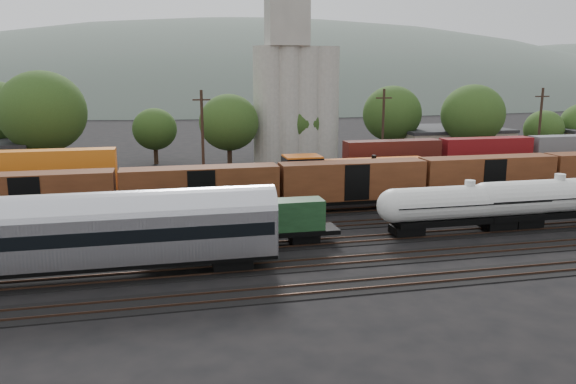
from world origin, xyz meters
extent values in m
plane|color=black|center=(0.00, 0.00, 0.00)|extent=(600.00, 600.00, 0.00)
cube|color=black|center=(0.00, -15.00, 0.04)|extent=(180.00, 3.20, 0.08)
cube|color=#382319|center=(0.00, -15.72, 0.12)|extent=(180.00, 0.08, 0.16)
cube|color=#382319|center=(0.00, -14.28, 0.12)|extent=(180.00, 0.08, 0.16)
cube|color=black|center=(0.00, -10.00, 0.04)|extent=(180.00, 3.20, 0.08)
cube|color=#382319|center=(0.00, -10.72, 0.12)|extent=(180.00, 0.08, 0.16)
cube|color=#382319|center=(0.00, -9.28, 0.12)|extent=(180.00, 0.08, 0.16)
cube|color=black|center=(0.00, -5.00, 0.04)|extent=(180.00, 3.20, 0.08)
cube|color=#382319|center=(0.00, -5.72, 0.12)|extent=(180.00, 0.08, 0.16)
cube|color=#382319|center=(0.00, -4.28, 0.12)|extent=(180.00, 0.08, 0.16)
cube|color=black|center=(0.00, 0.00, 0.04)|extent=(180.00, 3.20, 0.08)
cube|color=#382319|center=(0.00, -0.72, 0.12)|extent=(180.00, 0.08, 0.16)
cube|color=#382319|center=(0.00, 0.72, 0.12)|extent=(180.00, 0.08, 0.16)
cube|color=black|center=(0.00, 5.00, 0.04)|extent=(180.00, 3.20, 0.08)
cube|color=#382319|center=(0.00, 4.28, 0.12)|extent=(180.00, 0.08, 0.16)
cube|color=#382319|center=(0.00, 5.72, 0.12)|extent=(180.00, 0.08, 0.16)
cube|color=black|center=(0.00, 10.00, 0.04)|extent=(180.00, 3.20, 0.08)
cube|color=#382319|center=(0.00, 9.28, 0.12)|extent=(180.00, 0.08, 0.16)
cube|color=#382319|center=(0.00, 10.72, 0.12)|extent=(180.00, 0.08, 0.16)
cube|color=black|center=(0.00, 15.00, 0.04)|extent=(180.00, 3.20, 0.08)
cube|color=#382319|center=(0.00, 14.28, 0.12)|extent=(180.00, 0.08, 0.16)
cube|color=#382319|center=(0.00, 15.72, 0.12)|extent=(180.00, 0.08, 0.16)
cube|color=black|center=(-10.84, -5.00, 1.20)|extent=(15.47, 2.64, 0.36)
cube|color=black|center=(-10.84, -5.00, 0.79)|extent=(4.55, 2.00, 0.73)
cube|color=#193D1E|center=(-8.99, -5.00, 2.61)|extent=(9.28, 2.18, 2.46)
cube|color=#193D1E|center=(-15.49, -5.00, 2.89)|extent=(3.28, 2.64, 3.00)
cube|color=black|center=(-15.49, -5.00, 3.84)|extent=(3.37, 2.73, 0.82)
cube|color=#193D1E|center=(-17.65, -5.00, 2.20)|extent=(1.46, 2.18, 1.64)
cylinder|color=black|center=(-8.99, -5.00, 3.98)|extent=(0.46, 0.46, 0.46)
cube|color=black|center=(-15.80, -5.00, 0.61)|extent=(2.37, 1.82, 0.64)
cube|color=black|center=(-5.89, -5.00, 0.61)|extent=(2.37, 1.82, 0.64)
cylinder|color=silver|center=(9.15, -5.00, 2.88)|extent=(14.22, 2.93, 2.93)
sphere|color=silver|center=(2.03, -5.00, 2.88)|extent=(2.93, 2.93, 2.93)
sphere|color=silver|center=(16.26, -5.00, 2.88)|extent=(2.93, 2.93, 2.93)
cylinder|color=silver|center=(9.15, -5.00, 4.54)|extent=(0.91, 0.91, 0.51)
cube|color=black|center=(9.15, -5.00, 2.88)|extent=(14.55, 3.07, 0.08)
cube|color=black|center=(9.15, -5.00, 1.26)|extent=(13.74, 2.22, 0.51)
cube|color=black|center=(3.33, -5.00, 0.65)|extent=(2.63, 2.02, 0.71)
cube|color=black|center=(14.97, -5.00, 0.65)|extent=(2.63, 2.02, 0.71)
cylinder|color=silver|center=(18.23, -5.00, 3.00)|extent=(14.85, 3.06, 3.06)
sphere|color=silver|center=(10.80, -5.00, 3.00)|extent=(3.06, 3.06, 3.06)
cylinder|color=silver|center=(18.23, -5.00, 4.74)|extent=(0.95, 0.95, 0.53)
cube|color=black|center=(18.23, -5.00, 3.00)|extent=(15.19, 3.21, 0.08)
cube|color=black|center=(18.23, -5.00, 1.31)|extent=(14.35, 2.32, 0.53)
cube|color=black|center=(12.15, -5.00, 0.67)|extent=(2.74, 2.11, 0.74)
cube|color=silver|center=(-22.44, -10.00, 3.02)|extent=(25.99, 3.14, 3.25)
cylinder|color=silver|center=(-22.44, -10.00, 4.64)|extent=(25.99, 3.14, 3.14)
cube|color=black|center=(-22.44, -10.00, 3.40)|extent=(25.47, 3.20, 0.91)
cube|color=black|center=(-22.44, -10.00, 1.28)|extent=(25.99, 2.82, 0.43)
cube|color=black|center=(-12.56, -10.00, 0.69)|extent=(2.82, 2.17, 0.76)
cube|color=black|center=(3.70, 10.00, 1.41)|extent=(19.73, 3.18, 0.44)
cube|color=black|center=(3.70, 10.00, 0.91)|extent=(5.48, 2.41, 0.88)
cube|color=#D75C12|center=(6.07, 10.00, 3.11)|extent=(11.84, 2.63, 2.96)
cube|color=#D75C12|center=(-2.22, 10.00, 3.43)|extent=(3.95, 3.18, 3.62)
cube|color=black|center=(-2.22, 10.00, 4.59)|extent=(4.06, 3.29, 0.99)
cube|color=#D75C12|center=(-4.98, 10.00, 2.61)|extent=(1.75, 2.63, 1.97)
cylinder|color=black|center=(6.07, 10.00, 4.75)|extent=(0.55, 0.55, 0.55)
cube|color=black|center=(-2.61, 10.00, 0.69)|extent=(2.85, 2.19, 0.77)
cube|color=black|center=(10.02, 10.00, 0.69)|extent=(2.85, 2.19, 0.77)
cube|color=black|center=(-29.00, 5.00, 1.20)|extent=(15.00, 2.60, 0.40)
cube|color=#532914|center=(-29.00, 5.00, 3.30)|extent=(15.00, 2.90, 3.80)
cube|color=black|center=(-13.60, 5.00, 1.20)|extent=(15.00, 2.60, 0.40)
cube|color=#532914|center=(-13.60, 5.00, 3.30)|extent=(15.00, 2.90, 3.80)
cube|color=black|center=(1.80, 5.00, 1.20)|extent=(15.00, 2.60, 0.40)
cube|color=#532914|center=(1.80, 5.00, 3.30)|extent=(15.00, 2.90, 3.80)
cube|color=black|center=(17.20, 5.00, 1.20)|extent=(15.00, 2.60, 0.40)
cube|color=#532914|center=(17.20, 5.00, 3.30)|extent=(15.00, 2.90, 3.80)
cube|color=black|center=(0.00, 15.00, 0.50)|extent=(160.00, 2.60, 0.60)
cube|color=#BB4E13|center=(-27.99, 15.00, 2.10)|extent=(12.00, 2.40, 2.60)
cube|color=orange|center=(-27.99, 15.00, 4.70)|extent=(12.00, 2.40, 2.60)
cube|color=#BD4213|center=(-15.19, 15.00, 2.10)|extent=(12.00, 2.40, 2.60)
cube|color=maroon|center=(-2.39, 15.00, 2.10)|extent=(12.00, 2.40, 2.60)
cube|color=slate|center=(10.41, 15.00, 2.10)|extent=(12.00, 2.40, 2.60)
cube|color=#41130F|center=(10.41, 15.00, 4.70)|extent=(12.00, 2.40, 2.60)
cube|color=#545658|center=(23.21, 15.00, 2.10)|extent=(12.00, 2.40, 2.60)
cube|color=maroon|center=(23.21, 15.00, 4.70)|extent=(12.00, 2.40, 2.60)
cube|color=#BE6213|center=(36.01, 15.00, 2.10)|extent=(12.00, 2.40, 2.60)
cube|color=#5E6063|center=(36.01, 15.00, 4.70)|extent=(12.00, 2.40, 2.60)
cylinder|color=#A4A297|center=(-1.00, 36.00, 9.00)|extent=(4.40, 4.40, 18.00)
cylinder|color=#A4A297|center=(2.00, 36.00, 9.00)|extent=(4.40, 4.40, 18.00)
cylinder|color=#A4A297|center=(5.00, 36.00, 9.00)|extent=(4.40, 4.40, 18.00)
cylinder|color=#A4A297|center=(8.00, 36.00, 9.00)|extent=(4.40, 4.40, 18.00)
cube|color=#A4A297|center=(2.00, 36.00, 22.00)|extent=(6.00, 5.00, 8.00)
cube|color=#9E937F|center=(30.00, 38.00, 2.30)|extent=(18.00, 14.00, 4.60)
cube|color=#232326|center=(30.00, 38.00, 4.85)|extent=(18.36, 14.28, 0.50)
cylinder|color=black|center=(-39.94, 40.15, 1.87)|extent=(0.70, 0.70, 3.73)
cylinder|color=black|center=(-32.08, 31.16, 2.08)|extent=(0.70, 0.70, 4.16)
ellipsoid|color=#2F4C1C|center=(-32.08, 31.16, 9.06)|extent=(11.29, 11.29, 10.69)
cylinder|color=black|center=(-17.92, 41.53, 1.26)|extent=(0.70, 0.70, 2.53)
ellipsoid|color=#2F4C1C|center=(-17.92, 41.53, 5.50)|extent=(6.86, 6.86, 6.50)
cylinder|color=black|center=(-7.24, 33.73, 1.60)|extent=(0.70, 0.70, 3.20)
ellipsoid|color=#2F4C1C|center=(-7.24, 33.73, 6.98)|extent=(8.70, 8.70, 8.24)
cylinder|color=black|center=(4.75, 37.78, 1.48)|extent=(0.70, 0.70, 2.96)
ellipsoid|color=#2F4C1C|center=(4.75, 37.78, 6.44)|extent=(8.03, 8.03, 7.60)
cylinder|color=black|center=(19.71, 36.98, 1.75)|extent=(0.70, 0.70, 3.49)
ellipsoid|color=#2F4C1C|center=(19.71, 36.98, 7.61)|extent=(9.48, 9.48, 8.98)
cylinder|color=black|center=(30.14, 30.17, 1.79)|extent=(0.70, 0.70, 3.57)
ellipsoid|color=#2F4C1C|center=(30.14, 30.17, 7.79)|extent=(9.70, 9.70, 9.19)
cylinder|color=black|center=(44.20, 31.81, 1.17)|extent=(0.70, 0.70, 2.34)
ellipsoid|color=#2F4C1C|center=(44.20, 31.81, 5.11)|extent=(6.36, 6.36, 6.03)
cylinder|color=black|center=(-12.00, 22.00, 6.00)|extent=(0.36, 0.36, 12.00)
cube|color=black|center=(-12.00, 22.00, 10.80)|extent=(2.20, 0.18, 0.18)
cylinder|color=black|center=(12.00, 22.00, 6.00)|extent=(0.36, 0.36, 12.00)
cube|color=black|center=(12.00, 22.00, 10.80)|extent=(2.20, 0.18, 0.18)
cylinder|color=black|center=(36.00, 22.00, 6.00)|extent=(0.36, 0.36, 12.00)
cube|color=black|center=(36.00, 22.00, 10.80)|extent=(2.20, 0.18, 0.18)
ellipsoid|color=#59665B|center=(40.00, 260.00, -22.75)|extent=(520.00, 286.00, 130.00)
camera|label=1|loc=(-17.22, -48.47, 13.92)|focal=35.00mm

